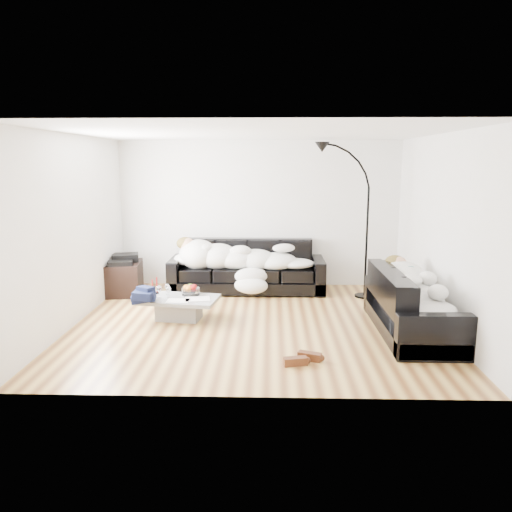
{
  "coord_description": "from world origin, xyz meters",
  "views": [
    {
      "loc": [
        0.21,
        -6.7,
        2.23
      ],
      "look_at": [
        0.0,
        0.3,
        0.9
      ],
      "focal_mm": 35.0,
      "sensor_mm": 36.0,
      "label": 1
    }
  ],
  "objects_px": {
    "sleeper_right": "(414,286)",
    "wine_glass_b": "(159,292)",
    "shoes": "(302,359)",
    "av_cabinet": "(125,278)",
    "fruit_bowl": "(191,289)",
    "wine_glass_a": "(167,290)",
    "wine_glass_c": "(169,292)",
    "floor_lamp": "(367,231)",
    "sofa_back": "(247,266)",
    "candle_right": "(157,286)",
    "coffee_table": "(179,308)",
    "stereo": "(124,259)",
    "sleeper_back": "(247,255)",
    "sofa_right": "(413,302)",
    "candle_left": "(152,287)"
  },
  "relations": [
    {
      "from": "sofa_back",
      "to": "candle_right",
      "type": "relative_size",
      "value": 10.9
    },
    {
      "from": "wine_glass_a",
      "to": "wine_glass_b",
      "type": "bearing_deg",
      "value": -118.71
    },
    {
      "from": "shoes",
      "to": "av_cabinet",
      "type": "bearing_deg",
      "value": 132.88
    },
    {
      "from": "floor_lamp",
      "to": "shoes",
      "type": "bearing_deg",
      "value": -127.08
    },
    {
      "from": "wine_glass_b",
      "to": "floor_lamp",
      "type": "xyz_separation_m",
      "value": [
        3.16,
        1.32,
        0.71
      ]
    },
    {
      "from": "floor_lamp",
      "to": "candle_right",
      "type": "bearing_deg",
      "value": -175.28
    },
    {
      "from": "av_cabinet",
      "to": "sleeper_back",
      "type": "bearing_deg",
      "value": -2.3
    },
    {
      "from": "coffee_table",
      "to": "candle_right",
      "type": "height_order",
      "value": "candle_right"
    },
    {
      "from": "sofa_back",
      "to": "wine_glass_b",
      "type": "bearing_deg",
      "value": -125.19
    },
    {
      "from": "av_cabinet",
      "to": "stereo",
      "type": "xyz_separation_m",
      "value": [
        0.0,
        0.0,
        0.34
      ]
    },
    {
      "from": "fruit_bowl",
      "to": "wine_glass_b",
      "type": "bearing_deg",
      "value": -157.04
    },
    {
      "from": "coffee_table",
      "to": "wine_glass_c",
      "type": "bearing_deg",
      "value": 175.12
    },
    {
      "from": "sofa_right",
      "to": "stereo",
      "type": "bearing_deg",
      "value": 66.73
    },
    {
      "from": "stereo",
      "to": "fruit_bowl",
      "type": "bearing_deg",
      "value": -57.93
    },
    {
      "from": "stereo",
      "to": "candle_right",
      "type": "bearing_deg",
      "value": -70.21
    },
    {
      "from": "fruit_bowl",
      "to": "wine_glass_c",
      "type": "bearing_deg",
      "value": -152.32
    },
    {
      "from": "sofa_back",
      "to": "sleeper_right",
      "type": "height_order",
      "value": "sofa_back"
    },
    {
      "from": "sleeper_right",
      "to": "floor_lamp",
      "type": "distance_m",
      "value": 1.87
    },
    {
      "from": "sofa_back",
      "to": "stereo",
      "type": "height_order",
      "value": "sofa_back"
    },
    {
      "from": "sleeper_back",
      "to": "wine_glass_c",
      "type": "height_order",
      "value": "sleeper_back"
    },
    {
      "from": "fruit_bowl",
      "to": "wine_glass_c",
      "type": "relative_size",
      "value": 1.64
    },
    {
      "from": "sofa_back",
      "to": "sofa_right",
      "type": "bearing_deg",
      "value": -43.08
    },
    {
      "from": "wine_glass_c",
      "to": "stereo",
      "type": "bearing_deg",
      "value": 127.04
    },
    {
      "from": "sleeper_back",
      "to": "av_cabinet",
      "type": "xyz_separation_m",
      "value": [
        -2.09,
        -0.2,
        -0.37
      ]
    },
    {
      "from": "coffee_table",
      "to": "stereo",
      "type": "xyz_separation_m",
      "value": [
        -1.19,
        1.4,
        0.45
      ]
    },
    {
      "from": "wine_glass_a",
      "to": "av_cabinet",
      "type": "distance_m",
      "value": 1.61
    },
    {
      "from": "candle_left",
      "to": "av_cabinet",
      "type": "distance_m",
      "value": 1.44
    },
    {
      "from": "shoes",
      "to": "av_cabinet",
      "type": "relative_size",
      "value": 0.57
    },
    {
      "from": "sofa_right",
      "to": "av_cabinet",
      "type": "xyz_separation_m",
      "value": [
        -4.36,
        1.88,
        -0.14
      ]
    },
    {
      "from": "candle_left",
      "to": "candle_right",
      "type": "bearing_deg",
      "value": 19.6
    },
    {
      "from": "candle_right",
      "to": "sleeper_right",
      "type": "bearing_deg",
      "value": -11.03
    },
    {
      "from": "sleeper_right",
      "to": "wine_glass_b",
      "type": "distance_m",
      "value": 3.49
    },
    {
      "from": "sleeper_back",
      "to": "shoes",
      "type": "relative_size",
      "value": 5.0
    },
    {
      "from": "sofa_back",
      "to": "wine_glass_a",
      "type": "bearing_deg",
      "value": -125.82
    },
    {
      "from": "wine_glass_b",
      "to": "candle_left",
      "type": "distance_m",
      "value": 0.25
    },
    {
      "from": "fruit_bowl",
      "to": "candle_right",
      "type": "bearing_deg",
      "value": 174.84
    },
    {
      "from": "sofa_back",
      "to": "sleeper_back",
      "type": "xyz_separation_m",
      "value": [
        0.0,
        -0.05,
        0.21
      ]
    },
    {
      "from": "wine_glass_b",
      "to": "candle_left",
      "type": "bearing_deg",
      "value": 124.75
    },
    {
      "from": "fruit_bowl",
      "to": "wine_glass_a",
      "type": "distance_m",
      "value": 0.34
    },
    {
      "from": "wine_glass_c",
      "to": "sleeper_right",
      "type": "bearing_deg",
      "value": -8.39
    },
    {
      "from": "wine_glass_a",
      "to": "av_cabinet",
      "type": "xyz_separation_m",
      "value": [
        -1.0,
        1.26,
        -0.13
      ]
    },
    {
      "from": "wine_glass_c",
      "to": "shoes",
      "type": "relative_size",
      "value": 0.36
    },
    {
      "from": "fruit_bowl",
      "to": "shoes",
      "type": "relative_size",
      "value": 0.58
    },
    {
      "from": "sleeper_right",
      "to": "av_cabinet",
      "type": "relative_size",
      "value": 2.23
    },
    {
      "from": "sleeper_right",
      "to": "wine_glass_a",
      "type": "bearing_deg",
      "value": 79.54
    },
    {
      "from": "sofa_right",
      "to": "candle_right",
      "type": "xyz_separation_m",
      "value": [
        -3.53,
        0.69,
        0.03
      ]
    },
    {
      "from": "sofa_right",
      "to": "wine_glass_c",
      "type": "bearing_deg",
      "value": 81.61
    },
    {
      "from": "wine_glass_c",
      "to": "stereo",
      "type": "xyz_separation_m",
      "value": [
        -1.05,
        1.39,
        0.21
      ]
    },
    {
      "from": "coffee_table",
      "to": "av_cabinet",
      "type": "distance_m",
      "value": 1.84
    },
    {
      "from": "sofa_back",
      "to": "candle_right",
      "type": "height_order",
      "value": "sofa_back"
    }
  ]
}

